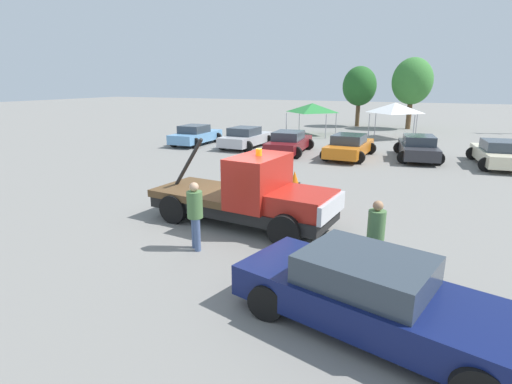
{
  "coord_description": "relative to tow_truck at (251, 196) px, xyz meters",
  "views": [
    {
      "loc": [
        5.19,
        -10.25,
        4.18
      ],
      "look_at": [
        0.5,
        0.0,
        1.05
      ],
      "focal_mm": 28.0,
      "sensor_mm": 36.0,
      "label": 1
    }
  ],
  "objects": [
    {
      "name": "ground_plane",
      "position": [
        -0.35,
        0.03,
        -0.92
      ],
      "size": [
        160.0,
        160.0,
        0.0
      ],
      "primitive_type": "plane",
      "color": "gray"
    },
    {
      "name": "tow_truck",
      "position": [
        0.0,
        0.0,
        0.0
      ],
      "size": [
        5.85,
        2.56,
        2.51
      ],
      "rotation": [
        0.0,
        0.0,
        -0.09
      ],
      "color": "black",
      "rests_on": "ground"
    },
    {
      "name": "foreground_car",
      "position": [
        4.17,
        -3.86,
        -0.27
      ],
      "size": [
        5.31,
        3.01,
        1.34
      ],
      "rotation": [
        0.0,
        0.0,
        -0.24
      ],
      "color": "#0F194C",
      "rests_on": "ground"
    },
    {
      "name": "person_near_truck",
      "position": [
        3.83,
        -1.68,
        0.07
      ],
      "size": [
        0.38,
        0.38,
        1.71
      ],
      "rotation": [
        0.0,
        0.0,
        1.77
      ],
      "color": "#847051",
      "rests_on": "ground"
    },
    {
      "name": "person_at_hood",
      "position": [
        -0.52,
        -2.19,
        0.11
      ],
      "size": [
        0.4,
        0.4,
        1.78
      ],
      "rotation": [
        0.0,
        0.0,
        0.89
      ],
      "color": "#475B84",
      "rests_on": "ground"
    },
    {
      "name": "parked_car_skyblue",
      "position": [
        -10.26,
        12.86,
        -0.27
      ],
      "size": [
        2.41,
        4.4,
        1.34
      ],
      "rotation": [
        0.0,
        0.0,
        1.59
      ],
      "color": "#669ED1",
      "rests_on": "ground"
    },
    {
      "name": "parked_car_silver",
      "position": [
        -6.6,
        13.16,
        -0.27
      ],
      "size": [
        2.47,
        4.54,
        1.34
      ],
      "rotation": [
        0.0,
        0.0,
        1.55
      ],
      "color": "#B7B7BC",
      "rests_on": "ground"
    },
    {
      "name": "parked_car_maroon",
      "position": [
        -3.28,
        12.29,
        -0.27
      ],
      "size": [
        2.64,
        4.96,
        1.34
      ],
      "rotation": [
        0.0,
        0.0,
        1.66
      ],
      "color": "maroon",
      "rests_on": "ground"
    },
    {
      "name": "parked_car_orange",
      "position": [
        0.33,
        12.33,
        -0.27
      ],
      "size": [
        2.5,
        4.81,
        1.34
      ],
      "rotation": [
        0.0,
        0.0,
        1.55
      ],
      "color": "orange",
      "rests_on": "ground"
    },
    {
      "name": "parked_car_charcoal",
      "position": [
        3.88,
        13.51,
        -0.27
      ],
      "size": [
        2.86,
        5.0,
        1.34
      ],
      "rotation": [
        0.0,
        0.0,
        1.73
      ],
      "color": "#2D2D33",
      "rests_on": "ground"
    },
    {
      "name": "parked_car_cream",
      "position": [
        7.79,
        13.1,
        -0.27
      ],
      "size": [
        2.9,
        4.91,
        1.34
      ],
      "rotation": [
        0.0,
        0.0,
        1.7
      ],
      "color": "beige",
      "rests_on": "ground"
    },
    {
      "name": "canopy_tent_green",
      "position": [
        -4.55,
        21.11,
        1.24
      ],
      "size": [
        3.25,
        3.25,
        2.52
      ],
      "color": "#9E9EA3",
      "rests_on": "ground"
    },
    {
      "name": "canopy_tent_white",
      "position": [
        1.65,
        21.72,
        1.36
      ],
      "size": [
        3.17,
        3.17,
        2.67
      ],
      "color": "#9E9EA3",
      "rests_on": "ground"
    },
    {
      "name": "tree_left",
      "position": [
        2.2,
        28.92,
        3.27
      ],
      "size": [
        3.5,
        3.5,
        6.25
      ],
      "color": "brown",
      "rests_on": "ground"
    },
    {
      "name": "tree_center",
      "position": [
        -2.44,
        29.12,
        2.82
      ],
      "size": [
        3.13,
        3.13,
        5.58
      ],
      "color": "brown",
      "rests_on": "ground"
    },
    {
      "name": "traffic_cone",
      "position": [
        -0.48,
        5.34,
        -0.67
      ],
      "size": [
        0.4,
        0.4,
        0.55
      ],
      "color": "black",
      "rests_on": "ground"
    }
  ]
}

